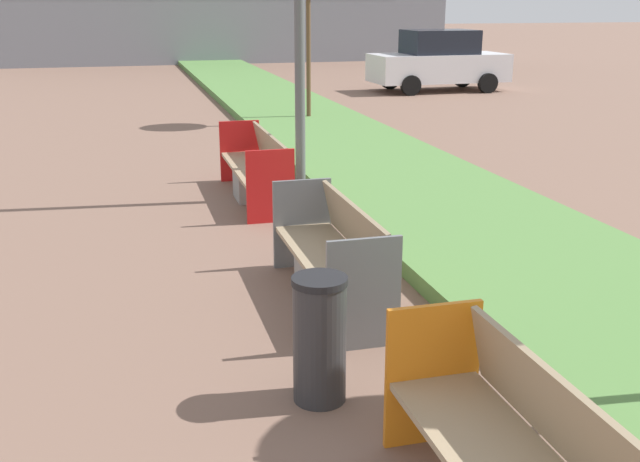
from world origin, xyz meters
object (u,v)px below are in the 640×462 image
Objects in this scene: parked_car_distant at (439,61)px; litter_bin at (320,339)px; bench_red_frame at (257,173)px; bench_grey_frame at (333,264)px.

litter_bin is at bearing -117.34° from parked_car_distant.
bench_red_frame reaches higher than litter_bin.
litter_bin is 0.22× the size of parked_car_distant.
bench_red_frame is 2.68× the size of litter_bin.
parked_car_distant is (7.90, 15.68, 0.54)m from bench_grey_frame.
parked_car_distant is at bearing 63.25° from bench_grey_frame.
bench_red_frame is (0.00, 3.93, 0.01)m from bench_grey_frame.
bench_grey_frame is 17.56m from parked_car_distant.
litter_bin is (-0.59, -5.65, 0.08)m from bench_red_frame.
parked_car_distant is (8.49, 17.40, 0.45)m from litter_bin.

